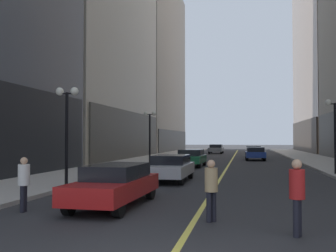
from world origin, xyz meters
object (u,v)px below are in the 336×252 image
Objects in this scene: pedestrian_in_tan_trench at (211,186)px; street_lamp_left_near at (67,114)px; car_silver at (171,167)px; car_green at (191,157)px; car_black at (254,151)px; street_lamp_right_mid at (335,119)px; car_grey at (216,149)px; car_red at (115,183)px; pedestrian_in_white_shirt at (24,180)px; pedestrian_in_red_jacket at (297,191)px; car_blue at (255,153)px; street_lamp_left_far at (150,125)px.

street_lamp_left_near is (-6.85, 5.86, 2.33)m from pedestrian_in_tan_trench.
car_green is (-0.39, 10.49, -0.00)m from car_silver.
car_black is (5.09, 17.12, -0.00)m from car_green.
car_green is 11.36m from street_lamp_right_mid.
car_silver is 1.07× the size of car_green.
pedestrian_in_tan_trench reaches higher than car_grey.
pedestrian_in_tan_trench is 0.36× the size of street_lamp_right_mid.
car_red is 3.00× the size of pedestrian_in_white_shirt.
pedestrian_in_red_jacket is at bearing -83.85° from car_grey.
car_red is 28.59m from car_blue.
street_lamp_left_far is 14.91m from street_lamp_right_mid.
pedestrian_in_white_shirt is 0.36× the size of street_lamp_left_far.
pedestrian_in_red_jacket is at bearing -65.39° from car_silver.
car_grey is at bearing 90.05° from car_green.
car_red and car_black have the same top height.
car_black is 2.58× the size of pedestrian_in_tan_trench.
street_lamp_left_far and street_lamp_right_mid have the same top height.
pedestrian_in_white_shirt is (-7.52, 1.49, -0.06)m from pedestrian_in_red_jacket.
pedestrian_in_red_jacket reaches higher than car_grey.
pedestrian_in_white_shirt is at bearing -86.41° from street_lamp_left_far.
car_blue is at bearing 44.75° from street_lamp_left_far.
street_lamp_right_mid reaches higher than pedestrian_in_tan_trench.
car_grey is 48.79m from pedestrian_in_red_jacket.
street_lamp_left_near is at bearing -139.26° from car_silver.
pedestrian_in_red_jacket is at bearing -68.52° from street_lamp_left_far.
street_lamp_right_mid is (9.17, 11.83, 2.54)m from car_red.
car_red is 6.00m from pedestrian_in_red_jacket.
pedestrian_in_tan_trench is (3.24, -47.33, 0.21)m from car_grey.
street_lamp_left_near reaches higher than car_green.
car_blue is at bearing 70.07° from street_lamp_left_near.
pedestrian_in_white_shirt is at bearing -130.79° from street_lamp_right_mid.
car_blue is (5.09, 28.13, -0.00)m from car_red.
street_lamp_left_near reaches higher than car_blue.
street_lamp_left_far is 1.00× the size of street_lamp_right_mid.
car_red is at bearing -92.96° from car_silver.
street_lamp_right_mid is (3.96, 14.80, 2.27)m from pedestrian_in_red_jacket.
street_lamp_right_mid is (8.78, 4.29, 2.54)m from car_silver.
pedestrian_in_tan_trench is 15.05m from street_lamp_right_mid.
street_lamp_right_mid reaches higher than car_green.
car_green is at bearing 83.23° from pedestrian_in_white_shirt.
street_lamp_left_near is at bearing -109.93° from car_blue.
car_silver is 38.00m from car_grey.
pedestrian_in_white_shirt is at bearing -106.72° from car_silver.
street_lamp_right_mid reaches higher than car_black.
car_grey is (-0.42, 38.00, 0.00)m from car_silver.
street_lamp_right_mid is (11.49, 13.31, 2.33)m from pedestrian_in_white_shirt.
pedestrian_in_white_shirt is 0.36× the size of street_lamp_right_mid.
car_blue is at bearing 104.03° from street_lamp_right_mid.
car_black is 0.94× the size of street_lamp_left_far.
car_silver is 2.82× the size of pedestrian_in_white_shirt.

